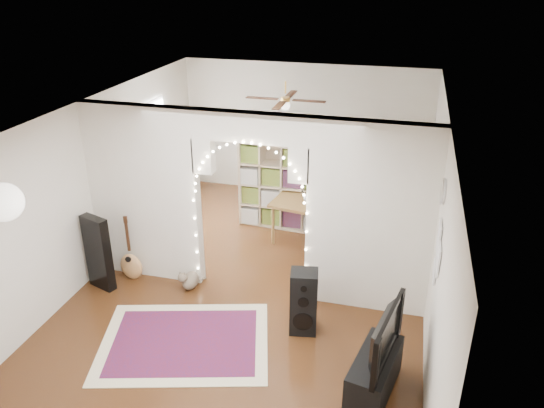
% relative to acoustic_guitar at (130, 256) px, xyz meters
% --- Properties ---
extents(floor, '(7.50, 7.50, 0.00)m').
position_rel_acoustic_guitar_xyz_m(floor, '(1.87, 0.25, -0.40)').
color(floor, black).
rests_on(floor, ground).
extents(ceiling, '(5.00, 7.50, 0.02)m').
position_rel_acoustic_guitar_xyz_m(ceiling, '(1.87, 0.25, 2.30)').
color(ceiling, white).
rests_on(ceiling, wall_back).
extents(wall_back, '(5.00, 0.02, 2.70)m').
position_rel_acoustic_guitar_xyz_m(wall_back, '(1.87, 4.00, 0.95)').
color(wall_back, silver).
rests_on(wall_back, floor).
extents(wall_front, '(5.00, 0.02, 2.70)m').
position_rel_acoustic_guitar_xyz_m(wall_front, '(1.87, -3.50, 0.95)').
color(wall_front, silver).
rests_on(wall_front, floor).
extents(wall_left, '(0.02, 7.50, 2.70)m').
position_rel_acoustic_guitar_xyz_m(wall_left, '(-0.63, 0.25, 0.95)').
color(wall_left, silver).
rests_on(wall_left, floor).
extents(wall_right, '(0.02, 7.50, 2.70)m').
position_rel_acoustic_guitar_xyz_m(wall_right, '(4.37, 0.25, 0.95)').
color(wall_right, silver).
rests_on(wall_right, floor).
extents(divider_wall, '(5.00, 0.20, 2.70)m').
position_rel_acoustic_guitar_xyz_m(divider_wall, '(1.87, 0.25, 1.03)').
color(divider_wall, silver).
rests_on(divider_wall, floor).
extents(fairy_lights, '(1.64, 0.04, 1.60)m').
position_rel_acoustic_guitar_xyz_m(fairy_lights, '(1.87, 0.12, 1.15)').
color(fairy_lights, '#FFEABF').
rests_on(fairy_lights, divider_wall).
extents(window, '(0.04, 1.20, 1.40)m').
position_rel_acoustic_guitar_xyz_m(window, '(-0.60, 2.05, 1.10)').
color(window, white).
rests_on(window, wall_left).
extents(wall_clock, '(0.03, 0.31, 0.31)m').
position_rel_acoustic_guitar_xyz_m(wall_clock, '(4.35, -0.35, 1.70)').
color(wall_clock, white).
rests_on(wall_clock, wall_right).
extents(picture_frames, '(0.02, 0.50, 0.70)m').
position_rel_acoustic_guitar_xyz_m(picture_frames, '(4.35, -0.75, 1.10)').
color(picture_frames, white).
rests_on(picture_frames, wall_right).
extents(paper_lantern, '(0.40, 0.40, 0.40)m').
position_rel_acoustic_guitar_xyz_m(paper_lantern, '(-0.03, -2.15, 1.85)').
color(paper_lantern, white).
rests_on(paper_lantern, ceiling).
extents(ceiling_fan, '(1.10, 1.10, 0.30)m').
position_rel_acoustic_guitar_xyz_m(ceiling_fan, '(1.87, 2.25, 2.00)').
color(ceiling_fan, gold).
rests_on(ceiling_fan, ceiling).
extents(area_rug, '(2.50, 2.13, 0.02)m').
position_rel_acoustic_guitar_xyz_m(area_rug, '(1.38, -1.19, -0.39)').
color(area_rug, maroon).
rests_on(area_rug, floor).
extents(guitar_case, '(0.47, 0.28, 1.16)m').
position_rel_acoustic_guitar_xyz_m(guitar_case, '(-0.33, -0.31, 0.18)').
color(guitar_case, black).
rests_on(guitar_case, floor).
extents(acoustic_guitar, '(0.38, 0.20, 0.91)m').
position_rel_acoustic_guitar_xyz_m(acoustic_guitar, '(0.00, 0.00, 0.00)').
color(acoustic_guitar, tan).
rests_on(acoustic_guitar, floor).
extents(tabby_cat, '(0.35, 0.52, 0.35)m').
position_rel_acoustic_guitar_xyz_m(tabby_cat, '(0.96, -0.02, -0.25)').
color(tabby_cat, brown).
rests_on(tabby_cat, floor).
extents(floor_speaker, '(0.40, 0.36, 0.90)m').
position_rel_acoustic_guitar_xyz_m(floor_speaker, '(2.81, -0.56, 0.05)').
color(floor_speaker, black).
rests_on(floor_speaker, floor).
extents(media_console, '(0.60, 1.06, 0.50)m').
position_rel_acoustic_guitar_xyz_m(media_console, '(3.81, -1.44, -0.15)').
color(media_console, black).
rests_on(media_console, floor).
extents(tv, '(0.36, 1.08, 0.62)m').
position_rel_acoustic_guitar_xyz_m(tv, '(3.81, -1.44, 0.41)').
color(tv, black).
rests_on(tv, media_console).
extents(bookcase, '(1.60, 0.52, 1.61)m').
position_rel_acoustic_guitar_xyz_m(bookcase, '(1.82, 2.37, 0.41)').
color(bookcase, '#C4B18E').
rests_on(bookcase, floor).
extents(dining_table, '(1.32, 0.99, 0.76)m').
position_rel_acoustic_guitar_xyz_m(dining_table, '(2.39, 1.88, 0.28)').
color(dining_table, brown).
rests_on(dining_table, floor).
extents(flower_vase, '(0.21, 0.21, 0.19)m').
position_rel_acoustic_guitar_xyz_m(flower_vase, '(2.39, 1.88, 0.45)').
color(flower_vase, white).
rests_on(flower_vase, dining_table).
extents(dining_chair_left, '(0.56, 0.57, 0.42)m').
position_rel_acoustic_guitar_xyz_m(dining_chair_left, '(1.63, 2.83, -0.19)').
color(dining_chair_left, brown).
rests_on(dining_chair_left, floor).
extents(dining_chair_right, '(0.65, 0.66, 0.47)m').
position_rel_acoustic_guitar_xyz_m(dining_chair_right, '(1.36, 3.01, -0.16)').
color(dining_chair_right, brown).
rests_on(dining_chair_right, floor).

